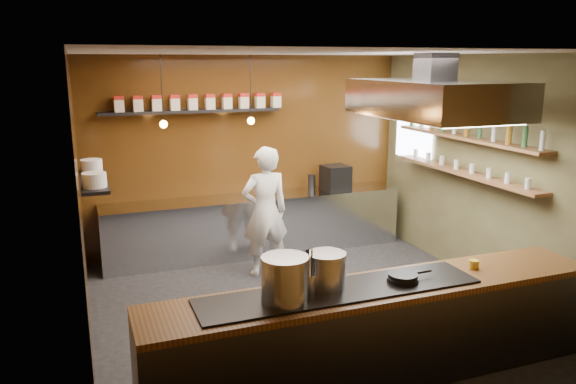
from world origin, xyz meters
name	(u,v)px	position (x,y,z in m)	size (l,w,h in m)	color
floor	(311,308)	(0.00, 0.00, 0.00)	(5.00, 5.00, 0.00)	black
back_wall	(249,154)	(0.00, 2.50, 1.50)	(5.00, 5.00, 0.00)	#361E09
left_wall	(81,207)	(-2.50, 0.00, 1.50)	(5.00, 5.00, 0.00)	#361E09
right_wall	(489,172)	(2.50, 0.00, 1.50)	(5.00, 5.00, 0.00)	#494729
ceiling	(313,53)	(0.00, 0.00, 3.00)	(5.00, 5.00, 0.00)	silver
window_pane	(414,127)	(2.45, 1.70, 1.90)	(1.00, 1.00, 0.00)	white
prep_counter	(256,225)	(0.00, 2.17, 0.45)	(4.60, 0.65, 0.90)	silver
pass_counter	(378,331)	(0.00, -1.60, 0.47)	(4.40, 0.72, 0.94)	#38383D
tin_shelf	(191,111)	(-0.90, 2.36, 2.20)	(2.60, 0.26, 0.04)	black
plate_shelf	(93,181)	(-2.34, 1.00, 1.55)	(0.30, 1.40, 0.04)	black
bottle_shelf_upper	(466,138)	(2.34, 0.30, 1.92)	(0.26, 2.80, 0.04)	brown
bottle_shelf_lower	(464,173)	(2.34, 0.30, 1.45)	(0.26, 2.80, 0.04)	brown
extractor_hood	(433,98)	(1.30, -0.40, 2.51)	(1.20, 2.00, 0.72)	#38383D
pendant_left	(163,120)	(-1.40, 1.70, 2.15)	(0.10, 0.10, 0.95)	black
pendant_right	(251,117)	(-0.20, 1.70, 2.15)	(0.10, 0.10, 0.95)	black
storage_tins	(201,102)	(-0.75, 2.36, 2.33)	(2.43, 0.13, 0.22)	beige
plate_stacks	(93,172)	(-2.34, 1.00, 1.65)	(0.26, 1.16, 0.16)	white
bottles	(467,127)	(2.34, 0.30, 2.06)	(0.06, 2.66, 0.24)	silver
wine_glasses	(464,166)	(2.34, 0.30, 1.53)	(0.07, 2.37, 0.13)	silver
stockpot_large	(285,279)	(-0.95, -1.66, 1.14)	(0.40, 0.40, 0.39)	#B3B5BA
stockpot_small	(327,270)	(-0.50, -1.52, 1.10)	(0.35, 0.35, 0.33)	silver
utensil_crock	(309,284)	(-0.69, -1.58, 1.03)	(0.14, 0.14, 0.18)	#BABCC2
frying_pan	(403,277)	(0.22, -1.63, 0.98)	(0.46, 0.29, 0.07)	black
butter_jar	(474,264)	(1.07, -1.55, 0.96)	(0.10, 0.10, 0.09)	gold
espresso_machine	(336,178)	(1.32, 2.12, 1.10)	(0.40, 0.38, 0.40)	black
chef	(265,212)	(-0.16, 1.25, 0.90)	(0.66, 0.43, 1.80)	silver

